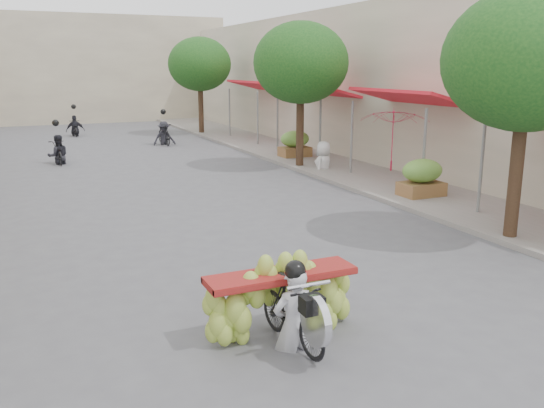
{
  "coord_description": "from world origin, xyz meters",
  "views": [
    {
      "loc": [
        -4.15,
        -4.73,
        3.67
      ],
      "look_at": [
        0.25,
        5.05,
        1.1
      ],
      "focal_mm": 38.0,
      "sensor_mm": 36.0,
      "label": 1
    }
  ],
  "objects": [
    {
      "name": "produce_crate_far",
      "position": [
        6.2,
        16.0,
        0.71
      ],
      "size": [
        1.2,
        0.88,
        1.16
      ],
      "color": "brown",
      "rests_on": "ground"
    },
    {
      "name": "street_tree_far",
      "position": [
        5.4,
        26.0,
        3.78
      ],
      "size": [
        3.4,
        3.4,
        5.25
      ],
      "color": "#3A2719",
      "rests_on": "ground"
    },
    {
      "name": "sidewalk_right",
      "position": [
        7.0,
        15.0,
        0.06
      ],
      "size": [
        4.0,
        60.0,
        0.12
      ],
      "primitive_type": "cube",
      "color": "gray",
      "rests_on": "ground"
    },
    {
      "name": "produce_crate_mid",
      "position": [
        6.2,
        8.0,
        0.71
      ],
      "size": [
        1.2,
        0.88,
        1.16
      ],
      "color": "brown",
      "rests_on": "ground"
    },
    {
      "name": "bg_motorbike_a",
      "position": [
        -2.64,
        18.71,
        0.76
      ],
      "size": [
        0.81,
        1.52,
        1.95
      ],
      "color": "black",
      "rests_on": "ground"
    },
    {
      "name": "street_tree_mid",
      "position": [
        5.4,
        14.0,
        3.78
      ],
      "size": [
        3.4,
        3.4,
        5.25
      ],
      "color": "#3A2719",
      "rests_on": "ground"
    },
    {
      "name": "ground",
      "position": [
        0.0,
        0.0,
        0.0
      ],
      "size": [
        120.0,
        120.0,
        0.0
      ],
      "primitive_type": "plane",
      "color": "#56565B",
      "rests_on": "ground"
    },
    {
      "name": "market_umbrella",
      "position": [
        5.87,
        8.96,
        2.51
      ],
      "size": [
        2.21,
        2.21,
        1.83
      ],
      "rotation": [
        0.0,
        0.0,
        0.11
      ],
      "color": "#A81633",
      "rests_on": "ground"
    },
    {
      "name": "shophouse_row_right",
      "position": [
        11.99,
        14.0,
        3.0
      ],
      "size": [
        9.77,
        40.0,
        6.0
      ],
      "color": "#BCB19C",
      "rests_on": "ground"
    },
    {
      "name": "bg_motorbike_b",
      "position": [
        2.44,
        22.5,
        0.83
      ],
      "size": [
        1.08,
        1.86,
        1.95
      ],
      "color": "black",
      "rests_on": "ground"
    },
    {
      "name": "far_building",
      "position": [
        0.0,
        38.0,
        3.5
      ],
      "size": [
        20.0,
        6.0,
        7.0
      ],
      "primitive_type": "cube",
      "color": "#B7AB91",
      "rests_on": "ground"
    },
    {
      "name": "street_tree_near",
      "position": [
        5.4,
        4.0,
        3.78
      ],
      "size": [
        3.4,
        3.4,
        5.25
      ],
      "color": "#3A2719",
      "rests_on": "ground"
    },
    {
      "name": "banana_motorbike",
      "position": [
        -0.98,
        1.79,
        0.69
      ],
      "size": [
        2.2,
        1.8,
        2.04
      ],
      "color": "black",
      "rests_on": "ground"
    },
    {
      "name": "pedestrian",
      "position": [
        5.92,
        13.13,
        1.08
      ],
      "size": [
        1.1,
        1.01,
        1.92
      ],
      "rotation": [
        0.0,
        0.0,
        3.77
      ],
      "color": "silver",
      "rests_on": "ground"
    },
    {
      "name": "bg_motorbike_c",
      "position": [
        -1.07,
        28.01,
        0.83
      ],
      "size": [
        0.99,
        1.45,
        1.95
      ],
      "color": "black",
      "rests_on": "ground"
    }
  ]
}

